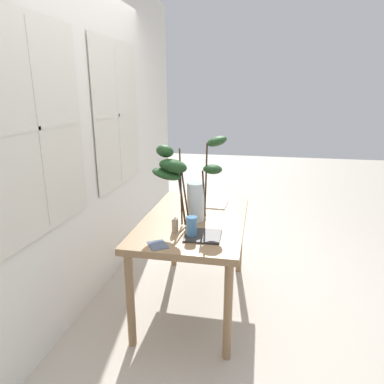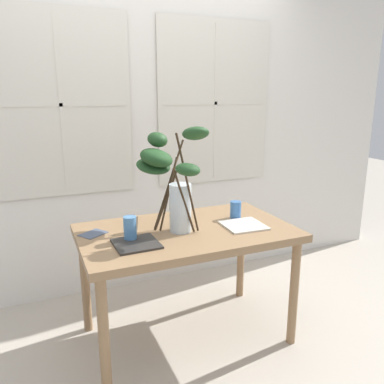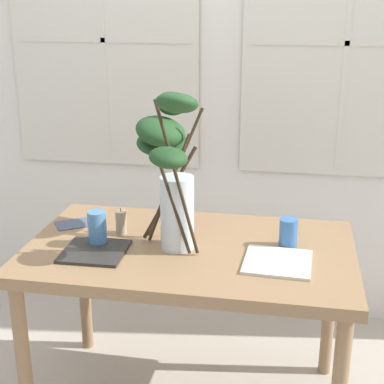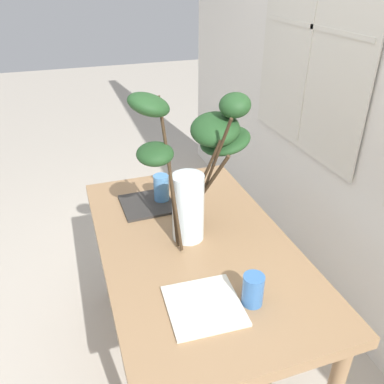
{
  "view_description": "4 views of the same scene",
  "coord_description": "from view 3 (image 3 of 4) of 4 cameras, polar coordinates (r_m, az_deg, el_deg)",
  "views": [
    {
      "loc": [
        -2.49,
        -0.47,
        1.69
      ],
      "look_at": [
        -0.03,
        0.02,
        0.96
      ],
      "focal_mm": 32.38,
      "sensor_mm": 36.0,
      "label": 1
    },
    {
      "loc": [
        -0.85,
        -2.07,
        1.55
      ],
      "look_at": [
        0.01,
        -0.06,
        0.99
      ],
      "focal_mm": 35.98,
      "sensor_mm": 36.0,
      "label": 2
    },
    {
      "loc": [
        0.38,
        -2.04,
        1.68
      ],
      "look_at": [
        0.02,
        -0.05,
        0.99
      ],
      "focal_mm": 53.31,
      "sensor_mm": 36.0,
      "label": 3
    },
    {
      "loc": [
        1.26,
        -0.44,
        1.75
      ],
      "look_at": [
        -0.01,
        -0.01,
        0.98
      ],
      "focal_mm": 37.24,
      "sensor_mm": 36.0,
      "label": 4
    }
  ],
  "objects": [
    {
      "name": "back_wall_with_windows",
      "position": [
        2.99,
        3.05,
        13.26
      ],
      "size": [
        4.82,
        0.14,
        2.78
      ],
      "color": "silver",
      "rests_on": "ground"
    },
    {
      "name": "dining_table",
      "position": [
        2.31,
        -0.25,
        -7.34
      ],
      "size": [
        1.3,
        0.77,
        0.75
      ],
      "color": "#93704C",
      "rests_on": "ground"
    },
    {
      "name": "vase_with_branches",
      "position": [
        2.22,
        -2.26,
        2.97
      ],
      "size": [
        0.37,
        0.58,
        0.66
      ],
      "color": "silver",
      "rests_on": "dining_table"
    },
    {
      "name": "drinking_glass_blue_left",
      "position": [
        2.3,
        -9.46,
        -3.6
      ],
      "size": [
        0.07,
        0.07,
        0.14
      ],
      "primitive_type": "cylinder",
      "color": "#4C84BC",
      "rests_on": "dining_table"
    },
    {
      "name": "drinking_glass_blue_right",
      "position": [
        2.29,
        9.62,
        -4.05
      ],
      "size": [
        0.07,
        0.07,
        0.12
      ],
      "primitive_type": "cylinder",
      "color": "#386BAD",
      "rests_on": "dining_table"
    },
    {
      "name": "plate_square_left",
      "position": [
        2.25,
        -9.71,
        -5.86
      ],
      "size": [
        0.24,
        0.24,
        0.01
      ],
      "primitive_type": "cube",
      "rotation": [
        0.0,
        0.0,
        0.03
      ],
      "color": "#2D2B28",
      "rests_on": "dining_table"
    },
    {
      "name": "plate_square_right",
      "position": [
        2.16,
        8.57,
        -6.93
      ],
      "size": [
        0.26,
        0.26,
        0.01
      ],
      "primitive_type": "cube",
      "rotation": [
        0.0,
        0.0,
        -0.05
      ],
      "color": "silver",
      "rests_on": "dining_table"
    },
    {
      "name": "napkin_folded",
      "position": [
        2.54,
        -11.79,
        -3.15
      ],
      "size": [
        0.18,
        0.17,
        0.0
      ],
      "primitive_type": "cube",
      "rotation": [
        0.0,
        0.0,
        0.58
      ],
      "color": "#4C566B",
      "rests_on": "dining_table"
    },
    {
      "name": "pillar_candle",
      "position": [
        2.4,
        -7.1,
        -3.02
      ],
      "size": [
        0.05,
        0.05,
        0.11
      ],
      "color": "tan",
      "rests_on": "dining_table"
    }
  ]
}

